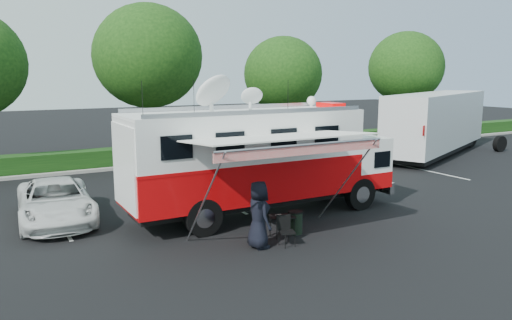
{
  "coord_description": "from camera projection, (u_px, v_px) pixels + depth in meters",
  "views": [
    {
      "loc": [
        -8.64,
        -14.99,
        4.98
      ],
      "look_at": [
        0.0,
        0.5,
        1.9
      ],
      "focal_mm": 35.0,
      "sensor_mm": 36.0,
      "label": 1
    }
  ],
  "objects": [
    {
      "name": "trash_bin",
      "position": [
        295.0,
        222.0,
        15.69
      ],
      "size": [
        0.48,
        0.48,
        0.72
      ],
      "color": "black",
      "rests_on": "ground_plane"
    },
    {
      "name": "awning",
      "position": [
        283.0,
        140.0,
        14.48
      ],
      "size": [
        5.41,
        2.79,
        3.27
      ],
      "color": "white",
      "rests_on": "ground_plane"
    },
    {
      "name": "folding_chair",
      "position": [
        285.0,
        228.0,
        14.59
      ],
      "size": [
        0.54,
        0.57,
        0.9
      ],
      "color": "black",
      "rests_on": "ground_plane"
    },
    {
      "name": "white_suv",
      "position": [
        57.0,
        221.0,
        17.02
      ],
      "size": [
        2.64,
        5.2,
        1.41
      ],
      "primitive_type": "imported",
      "rotation": [
        0.0,
        0.0,
        -0.06
      ],
      "color": "silver",
      "rests_on": "ground_plane"
    },
    {
      "name": "ground_plane",
      "position": [
        263.0,
        214.0,
        17.9
      ],
      "size": [
        120.0,
        120.0,
        0.0
      ],
      "primitive_type": "plane",
      "color": "black",
      "rests_on": "ground"
    },
    {
      "name": "command_truck",
      "position": [
        261.0,
        158.0,
        17.51
      ],
      "size": [
        9.91,
        2.73,
        4.76
      ],
      "color": "black",
      "rests_on": "ground_plane"
    },
    {
      "name": "back_border",
      "position": [
        169.0,
        73.0,
        28.7
      ],
      "size": [
        60.0,
        6.14,
        8.87
      ],
      "color": "#9E998E",
      "rests_on": "ground_plane"
    },
    {
      "name": "folding_table",
      "position": [
        282.0,
        217.0,
        15.38
      ],
      "size": [
        0.91,
        0.78,
        0.66
      ],
      "color": "black",
      "rests_on": "ground_plane"
    },
    {
      "name": "semi_trailer",
      "position": [
        437.0,
        123.0,
        30.62
      ],
      "size": [
        12.29,
        7.54,
        3.81
      ],
      "color": "silver",
      "rests_on": "ground_plane"
    },
    {
      "name": "stall_lines",
      "position": [
        215.0,
        198.0,
        20.24
      ],
      "size": [
        24.12,
        5.5,
        0.01
      ],
      "color": "silver",
      "rests_on": "ground_plane"
    },
    {
      "name": "person",
      "position": [
        259.0,
        247.0,
        14.47
      ],
      "size": [
        0.63,
        0.96,
        1.97
      ],
      "primitive_type": "imported",
      "rotation": [
        0.0,
        0.0,
        1.57
      ],
      "color": "black",
      "rests_on": "ground_plane"
    }
  ]
}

